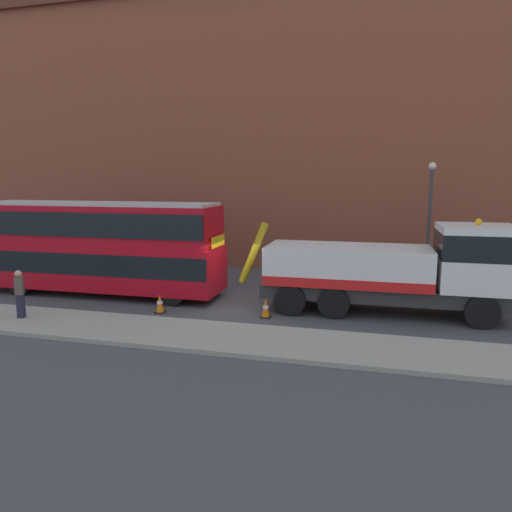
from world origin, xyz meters
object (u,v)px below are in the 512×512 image
Objects in this scene: traffic_cone_midway at (266,308)px; street_lamp at (430,212)px; traffic_cone_near_bus at (160,304)px; pedestrian_onlooker at (20,295)px; double_decker_bus at (98,244)px; recovery_tow_truck at (396,268)px.

street_lamp is at bearing 50.84° from traffic_cone_midway.
traffic_cone_near_bus is 1.00× the size of traffic_cone_midway.
traffic_cone_near_bus is 4.07m from traffic_cone_midway.
double_decker_bus is at bearing 52.36° from pedestrian_onlooker.
recovery_tow_truck reaches higher than traffic_cone_near_bus.
double_decker_bus reaches higher than traffic_cone_near_bus.
traffic_cone_near_bus is at bearing -141.82° from street_lamp.
traffic_cone_near_bus is at bearing -173.96° from traffic_cone_midway.
double_decker_bus is at bearing 179.41° from recovery_tow_truck.
recovery_tow_truck is 6.44m from street_lamp.
double_decker_bus is at bearing -157.07° from street_lamp.
street_lamp is at bearing 22.31° from double_decker_bus.
traffic_cone_near_bus is (4.31, 2.27, -0.64)m from pedestrian_onlooker.
pedestrian_onlooker is 18.07m from street_lamp.
recovery_tow_truck is at bearing 13.65° from traffic_cone_near_bus.
traffic_cone_midway is at bearing -129.16° from street_lamp.
double_decker_bus is (-12.53, -0.01, 0.47)m from recovery_tow_truck.
double_decker_bus is 15.38× the size of traffic_cone_midway.
double_decker_bus reaches higher than recovery_tow_truck.
street_lamp is (10.28, 8.09, 3.13)m from traffic_cone_near_bus.
pedestrian_onlooker is at bearing -152.27° from traffic_cone_near_bus.
traffic_cone_midway is at bearing -14.25° from pedestrian_onlooker.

